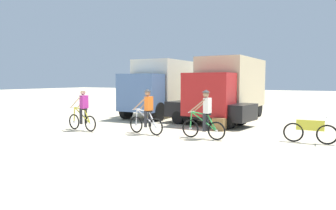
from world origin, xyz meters
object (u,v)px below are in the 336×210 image
(cyclist_orange_shirt, at_px, (83,111))
(cyclist_near_camera, at_px, (205,116))
(box_truck_tan_camper, at_px, (229,85))
(sedan_parked, at_px, (210,107))
(box_truck_cream_rv, at_px, (165,85))
(supply_crate, at_px, (219,124))
(bicycle_spare, at_px, (310,132))
(cyclist_cowboy_hat, at_px, (147,113))

(cyclist_orange_shirt, relative_size, cyclist_near_camera, 1.00)
(box_truck_tan_camper, xyz_separation_m, cyclist_orange_shirt, (-4.39, -6.56, -1.03))
(box_truck_tan_camper, bearing_deg, sedan_parked, -95.39)
(box_truck_cream_rv, distance_m, supply_crate, 6.50)
(box_truck_cream_rv, bearing_deg, cyclist_near_camera, -50.34)
(bicycle_spare, bearing_deg, cyclist_orange_shirt, -168.71)
(box_truck_cream_rv, xyz_separation_m, cyclist_cowboy_hat, (2.67, -6.29, -1.03))
(box_truck_tan_camper, height_order, sedan_parked, box_truck_tan_camper)
(box_truck_cream_rv, height_order, bicycle_spare, box_truck_cream_rv)
(bicycle_spare, bearing_deg, sedan_parked, 151.32)
(box_truck_tan_camper, relative_size, supply_crate, 11.43)
(box_truck_cream_rv, height_order, sedan_parked, box_truck_cream_rv)
(cyclist_orange_shirt, bearing_deg, bicycle_spare, 11.29)
(cyclist_near_camera, bearing_deg, bicycle_spare, 16.30)
(box_truck_cream_rv, bearing_deg, cyclist_cowboy_hat, -66.97)
(cyclist_cowboy_hat, bearing_deg, bicycle_spare, 11.41)
(sedan_parked, height_order, supply_crate, sedan_parked)
(box_truck_cream_rv, height_order, cyclist_near_camera, box_truck_cream_rv)
(box_truck_tan_camper, bearing_deg, cyclist_orange_shirt, -123.81)
(cyclist_orange_shirt, height_order, cyclist_cowboy_hat, same)
(cyclist_near_camera, xyz_separation_m, supply_crate, (-0.17, 2.17, -0.58))
(cyclist_near_camera, distance_m, bicycle_spare, 3.64)
(sedan_parked, bearing_deg, bicycle_spare, -28.68)
(box_truck_cream_rv, bearing_deg, cyclist_orange_shirt, -91.83)
(box_truck_tan_camper, xyz_separation_m, supply_crate, (0.73, -3.66, -1.61))
(sedan_parked, bearing_deg, cyclist_cowboy_hat, -109.19)
(cyclist_cowboy_hat, relative_size, bicycle_spare, 1.05)
(bicycle_spare, distance_m, supply_crate, 3.81)
(cyclist_near_camera, bearing_deg, cyclist_cowboy_hat, -175.94)
(cyclist_orange_shirt, bearing_deg, cyclist_cowboy_hat, 11.05)
(cyclist_cowboy_hat, relative_size, supply_crate, 3.05)
(box_truck_cream_rv, distance_m, cyclist_near_camera, 8.01)
(bicycle_spare, bearing_deg, cyclist_near_camera, -163.70)
(cyclist_cowboy_hat, relative_size, cyclist_near_camera, 1.00)
(sedan_parked, distance_m, supply_crate, 1.76)
(cyclist_near_camera, bearing_deg, box_truck_tan_camper, 98.76)
(box_truck_cream_rv, height_order, cyclist_orange_shirt, box_truck_cream_rv)
(bicycle_spare, relative_size, supply_crate, 2.90)
(box_truck_tan_camper, distance_m, cyclist_near_camera, 5.98)
(box_truck_tan_camper, bearing_deg, box_truck_cream_rv, 175.99)
(box_truck_cream_rv, distance_m, sedan_parked, 4.84)
(sedan_parked, xyz_separation_m, supply_crate, (0.95, -1.35, -0.62))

